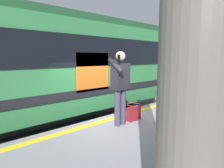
% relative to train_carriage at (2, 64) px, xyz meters
% --- Properties ---
extents(ground_plane, '(26.19, 26.19, 0.00)m').
position_rel_train_carriage_xyz_m(ground_plane, '(-1.99, 2.35, -2.44)').
color(ground_plane, '#3D3D3F').
extents(platform, '(17.46, 4.37, 1.07)m').
position_rel_train_carriage_xyz_m(platform, '(-1.99, 4.53, -1.90)').
color(platform, gray).
rests_on(platform, ground).
extents(safety_line, '(17.11, 0.16, 0.01)m').
position_rel_train_carriage_xyz_m(safety_line, '(-1.99, 2.65, -1.36)').
color(safety_line, yellow).
rests_on(safety_line, platform).
extents(track_rail_near, '(22.70, 0.08, 0.16)m').
position_rel_train_carriage_xyz_m(track_rail_near, '(-1.99, 0.71, -2.36)').
color(track_rail_near, slate).
rests_on(track_rail_near, ground).
extents(track_rail_far, '(22.70, 0.08, 0.16)m').
position_rel_train_carriage_xyz_m(track_rail_far, '(-1.99, -0.72, -2.36)').
color(track_rail_far, slate).
rests_on(track_rail_far, ground).
extents(train_carriage, '(12.11, 2.97, 3.80)m').
position_rel_train_carriage_xyz_m(train_carriage, '(0.00, 0.00, 0.00)').
color(train_carriage, '#2D723F').
rests_on(train_carriage, ground).
extents(passenger, '(0.57, 0.55, 1.70)m').
position_rel_train_carriage_xyz_m(passenger, '(-1.65, 3.10, -0.36)').
color(passenger, '#383347').
rests_on(passenger, platform).
extents(handbag, '(0.39, 0.35, 0.41)m').
position_rel_train_carriage_xyz_m(handbag, '(-2.13, 3.10, -1.17)').
color(handbag, maroon).
rests_on(handbag, platform).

